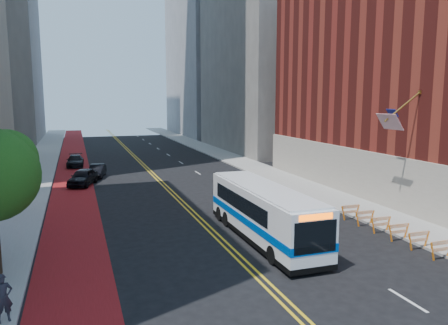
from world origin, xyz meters
The scene contains 15 objects.
ground centered at (0.00, 0.00, 0.00)m, with size 160.00×160.00×0.00m, color black.
sidewalk_left centered at (-12.00, 30.00, 0.07)m, with size 4.00×140.00×0.15m, color gray.
sidewalk_right centered at (12.00, 30.00, 0.07)m, with size 4.00×140.00×0.15m, color gray.
bus_lane_paint centered at (-8.10, 30.00, 0.00)m, with size 3.60×140.00×0.01m, color maroon.
center_line_inner centered at (-0.18, 30.00, 0.00)m, with size 0.14×140.00×0.01m, color gold.
center_line_outer centered at (0.18, 30.00, 0.00)m, with size 0.14×140.00×0.01m, color gold.
lane_dashes centered at (4.80, 38.00, 0.01)m, with size 0.14×98.20×0.01m.
midrise_right_near centered at (23.00, 48.00, 20.00)m, with size 18.00×26.00×40.00m, color slate.
midrise_right_far centered at (24.00, 78.00, 27.50)m, with size 20.00×28.00×55.00m, color gray.
construction_barriers centered at (9.60, 3.42, 0.68)m, with size 1.42×10.91×1.00m.
transit_bus centered at (2.38, 7.07, 1.64)m, with size 2.55×11.41×3.13m.
car_a centered at (-7.20, 26.93, 0.78)m, with size 1.84×4.56×1.56m, color black.
car_b centered at (-5.73, 30.98, 0.65)m, with size 1.37×3.93×1.29m, color black.
car_c centered at (-7.85, 38.94, 0.67)m, with size 1.89×4.65×1.35m, color black.
pedestrian centered at (-10.40, 1.10, 1.04)m, with size 0.65×0.43×1.78m, color black.
Camera 1 is at (-7.66, -15.40, 8.16)m, focal length 35.00 mm.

